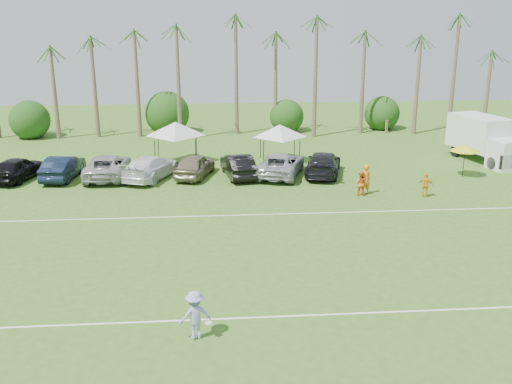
{
  "coord_description": "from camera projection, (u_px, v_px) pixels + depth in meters",
  "views": [
    {
      "loc": [
        -1.71,
        -17.6,
        11.12
      ],
      "look_at": [
        0.79,
        13.36,
        1.6
      ],
      "focal_mm": 40.0,
      "sensor_mm": 36.0,
      "label": 1
    }
  ],
  "objects": [
    {
      "name": "palm_tree_2",
      "position": [
        97.0,
        39.0,
        52.76
      ],
      "size": [
        2.4,
        2.4,
        10.9
      ],
      "color": "brown",
      "rests_on": "ground"
    },
    {
      "name": "parked_car_7",
      "position": [
        323.0,
        163.0,
        41.93
      ],
      "size": [
        3.82,
        6.22,
        1.68
      ],
      "primitive_type": "imported",
      "rotation": [
        0.0,
        0.0,
        2.87
      ],
      "color": "black",
      "rests_on": "ground"
    },
    {
      "name": "palm_tree_1",
      "position": [
        43.0,
        49.0,
        52.63
      ],
      "size": [
        2.4,
        2.4,
        9.9
      ],
      "color": "brown",
      "rests_on": "ground"
    },
    {
      "name": "ground",
      "position": [
        264.0,
        346.0,
        20.17
      ],
      "size": [
        120.0,
        120.0,
        0.0
      ],
      "primitive_type": "plane",
      "color": "#3A631D",
      "rests_on": "ground"
    },
    {
      "name": "market_umbrella",
      "position": [
        465.0,
        148.0,
        40.99
      ],
      "size": [
        2.15,
        2.15,
        2.4
      ],
      "color": "black",
      "rests_on": "ground"
    },
    {
      "name": "palm_tree_10",
      "position": [
        463.0,
        38.0,
        55.45
      ],
      "size": [
        2.4,
        2.4,
        10.9
      ],
      "color": "brown",
      "rests_on": "ground"
    },
    {
      "name": "parked_car_5",
      "position": [
        238.0,
        165.0,
        41.4
      ],
      "size": [
        2.58,
        5.33,
        1.68
      ],
      "primitive_type": "imported",
      "rotation": [
        0.0,
        0.0,
        3.3
      ],
      "color": "black",
      "rests_on": "ground"
    },
    {
      "name": "canopy_tent_left",
      "position": [
        175.0,
        122.0,
        44.61
      ],
      "size": [
        4.76,
        4.76,
        3.86
      ],
      "color": "black",
      "rests_on": "ground"
    },
    {
      "name": "palm_tree_6",
      "position": [
        269.0,
        39.0,
        53.99
      ],
      "size": [
        2.4,
        2.4,
        10.9
      ],
      "color": "brown",
      "rests_on": "ground"
    },
    {
      "name": "parked_car_4",
      "position": [
        195.0,
        165.0,
        41.39
      ],
      "size": [
        3.3,
        5.3,
        1.68
      ],
      "primitive_type": "imported",
      "rotation": [
        0.0,
        0.0,
        2.86
      ],
      "color": "#7D7355",
      "rests_on": "ground"
    },
    {
      "name": "palm_tree_7",
      "position": [
        311.0,
        29.0,
        54.05
      ],
      "size": [
        2.4,
        2.4,
        11.9
      ],
      "color": "brown",
      "rests_on": "ground"
    },
    {
      "name": "bush_tree_0",
      "position": [
        32.0,
        118.0,
        55.35
      ],
      "size": [
        4.0,
        4.0,
        4.0
      ],
      "color": "brown",
      "rests_on": "ground"
    },
    {
      "name": "frisbee_player",
      "position": [
        195.0,
        315.0,
        20.4
      ],
      "size": [
        1.34,
        1.01,
        1.85
      ],
      "rotation": [
        0.0,
        0.0,
        3.44
      ],
      "color": "#9294D0",
      "rests_on": "ground"
    },
    {
      "name": "parked_car_6",
      "position": [
        281.0,
        164.0,
        41.7
      ],
      "size": [
        4.49,
        6.61,
        1.68
      ],
      "primitive_type": "imported",
      "rotation": [
        0.0,
        0.0,
        2.84
      ],
      "color": "#9D9FA9",
      "rests_on": "ground"
    },
    {
      "name": "parked_car_2",
      "position": [
        107.0,
        166.0,
        41.16
      ],
      "size": [
        2.81,
        6.06,
        1.68
      ],
      "primitive_type": "imported",
      "rotation": [
        0.0,
        0.0,
        3.14
      ],
      "color": "#A2A2A2",
      "rests_on": "ground"
    },
    {
      "name": "palm_tree_5",
      "position": [
        227.0,
        48.0,
        53.93
      ],
      "size": [
        2.4,
        2.4,
        9.9
      ],
      "color": "brown",
      "rests_on": "ground"
    },
    {
      "name": "palm_tree_3",
      "position": [
        140.0,
        30.0,
        52.82
      ],
      "size": [
        2.4,
        2.4,
        11.9
      ],
      "color": "brown",
      "rests_on": "ground"
    },
    {
      "name": "field_lines",
      "position": [
        249.0,
        256.0,
        27.79
      ],
      "size": [
        80.0,
        12.1,
        0.01
      ],
      "color": "white",
      "rests_on": "ground"
    },
    {
      "name": "parked_car_1",
      "position": [
        63.0,
        167.0,
        40.88
      ],
      "size": [
        2.28,
        5.26,
        1.68
      ],
      "primitive_type": "imported",
      "rotation": [
        0.0,
        0.0,
        3.04
      ],
      "color": "black",
      "rests_on": "ground"
    },
    {
      "name": "sideline_player_b",
      "position": [
        360.0,
        183.0,
        37.07
      ],
      "size": [
        0.91,
        0.79,
        1.6
      ],
      "primitive_type": "imported",
      "rotation": [
        0.0,
        0.0,
        2.88
      ],
      "color": "orange",
      "rests_on": "ground"
    },
    {
      "name": "parked_car_0",
      "position": [
        18.0,
        168.0,
        40.57
      ],
      "size": [
        3.12,
        5.27,
        1.68
      ],
      "primitive_type": "imported",
      "rotation": [
        0.0,
        0.0,
        2.9
      ],
      "color": "black",
      "rests_on": "ground"
    },
    {
      "name": "parked_car_3",
      "position": [
        151.0,
        167.0,
        40.93
      ],
      "size": [
        4.32,
        6.26,
        1.68
      ],
      "primitive_type": "imported",
      "rotation": [
        0.0,
        0.0,
        2.77
      ],
      "color": "white",
      "rests_on": "ground"
    },
    {
      "name": "palm_tree_8",
      "position": [
        361.0,
        57.0,
        55.19
      ],
      "size": [
        2.4,
        2.4,
        8.9
      ],
      "color": "brown",
      "rests_on": "ground"
    },
    {
      "name": "box_truck",
      "position": [
        486.0,
        138.0,
        45.49
      ],
      "size": [
        4.11,
        7.29,
        3.54
      ],
      "rotation": [
        0.0,
        0.0,
        0.24
      ],
      "color": "white",
      "rests_on": "ground"
    },
    {
      "name": "canopy_tent_right",
      "position": [
        280.0,
        125.0,
        45.04
      ],
      "size": [
        4.35,
        4.35,
        3.53
      ],
      "color": "black",
      "rests_on": "ground"
    },
    {
      "name": "bush_tree_2",
      "position": [
        287.0,
        114.0,
        57.27
      ],
      "size": [
        4.0,
        4.0,
        4.0
      ],
      "color": "brown",
      "rests_on": "ground"
    },
    {
      "name": "palm_tree_4",
      "position": [
        185.0,
        58.0,
        53.88
      ],
      "size": [
        2.4,
        2.4,
        8.9
      ],
      "color": "brown",
      "rests_on": "ground"
    },
    {
      "name": "bush_tree_1",
      "position": [
        167.0,
        116.0,
        56.35
      ],
      "size": [
        4.0,
        4.0,
        4.0
      ],
      "color": "brown",
      "rests_on": "ground"
    },
    {
      "name": "sideline_player_a",
      "position": [
        365.0,
        179.0,
        37.19
      ],
      "size": [
        0.81,
        0.6,
        2.01
      ],
      "primitive_type": "imported",
      "rotation": [
        0.0,
        0.0,
        3.32
      ],
      "color": "orange",
      "rests_on": "ground"
    },
    {
      "name": "palm_tree_11",
      "position": [
        504.0,
        29.0,
        55.5
      ],
      "size": [
        2.4,
        2.4,
        11.9
      ],
      "color": "brown",
      "rests_on": "ground"
    },
    {
      "name": "sideline_player_c",
      "position": [
        426.0,
        185.0,
        36.68
      ],
      "size": [
        1.01,
        0.72,
        1.59
      ],
      "primitive_type": "imported",
      "rotation": [
        0.0,
        0.0,
        2.74
      ],
      "color": "orange",
      "rests_on": "ground"
    },
    {
      "name": "bush_tree_3",
      "position": [
        384.0,
        113.0,
        58.03
      ],
      "size": [
        4.0,
        4.0,
        4.0
      ],
      "color": "brown",
      "rests_on": "ground"
    },
    {
      "name": "palm_tree_9",
      "position": [
        412.0,
        47.0,
        55.31
      ],
      "size": [
        2.4,
        2.4,
        9.9
      ],
      "color": "brown",
      "rests_on": "ground"
    }
  ]
}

